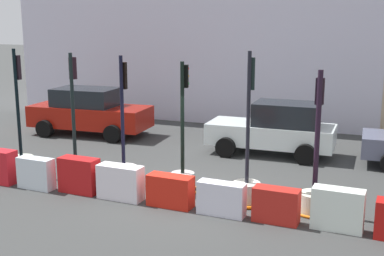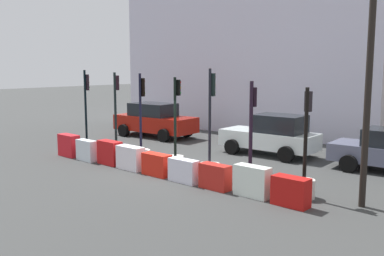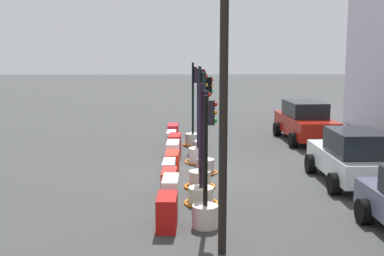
{
  "view_description": "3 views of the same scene",
  "coord_description": "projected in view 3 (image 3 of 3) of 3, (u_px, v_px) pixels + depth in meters",
  "views": [
    {
      "loc": [
        4.63,
        -11.46,
        4.39
      ],
      "look_at": [
        -0.03,
        0.6,
        1.6
      ],
      "focal_mm": 47.65,
      "sensor_mm": 36.0,
      "label": 1
    },
    {
      "loc": [
        10.31,
        -11.38,
        3.73
      ],
      "look_at": [
        0.52,
        0.36,
        1.56
      ],
      "focal_mm": 40.7,
      "sensor_mm": 36.0,
      "label": 2
    },
    {
      "loc": [
        16.63,
        -0.68,
        4.28
      ],
      "look_at": [
        0.64,
        -0.28,
        1.68
      ],
      "focal_mm": 47.57,
      "sensor_mm": 36.0,
      "label": 3
    }
  ],
  "objects": [
    {
      "name": "car_red_compact",
      "position": [
        305.0,
        121.0,
        22.98
      ],
      "size": [
        4.66,
        2.32,
        1.79
      ],
      "color": "#9C160C",
      "rests_on": "ground_plane"
    },
    {
      "name": "traffic_light_5",
      "position": [
        201.0,
        185.0,
        13.82
      ],
      "size": [
        0.93,
        0.93,
        3.29
      ],
      "color": "beige",
      "rests_on": "ground_plane"
    },
    {
      "name": "traffic_light_0",
      "position": [
        193.0,
        134.0,
        21.97
      ],
      "size": [
        0.87,
        0.87,
        3.58
      ],
      "color": "beige",
      "rests_on": "ground_plane"
    },
    {
      "name": "construction_barrier_2",
      "position": [
        175.0,
        146.0,
        19.56
      ],
      "size": [
        1.06,
        0.48,
        0.91
      ],
      "color": "red",
      "rests_on": "ground_plane"
    },
    {
      "name": "construction_barrier_0",
      "position": [
        173.0,
        135.0,
        22.03
      ],
      "size": [
        1.06,
        0.47,
        0.92
      ],
      "color": "red",
      "rests_on": "ground_plane"
    },
    {
      "name": "construction_barrier_1",
      "position": [
        171.0,
        141.0,
        20.77
      ],
      "size": [
        1.01,
        0.4,
        0.83
      ],
      "color": "silver",
      "rests_on": "ground_plane"
    },
    {
      "name": "traffic_light_6",
      "position": [
        206.0,
        202.0,
        12.04
      ],
      "size": [
        0.63,
        0.63,
        3.16
      ],
      "color": "beige",
      "rests_on": "ground_plane"
    },
    {
      "name": "construction_barrier_7",
      "position": [
        171.0,
        194.0,
        13.22
      ],
      "size": [
        1.09,
        0.45,
        0.9
      ],
      "color": "silver",
      "rests_on": "ground_plane"
    },
    {
      "name": "construction_barrier_3",
      "position": [
        173.0,
        154.0,
        18.35
      ],
      "size": [
        1.17,
        0.48,
        0.86
      ],
      "color": "white",
      "rests_on": "ground_plane"
    },
    {
      "name": "construction_barrier_4",
      "position": [
        172.0,
        163.0,
        17.03
      ],
      "size": [
        1.12,
        0.48,
        0.76
      ],
      "color": "red",
      "rests_on": "ground_plane"
    },
    {
      "name": "traffic_light_3",
      "position": [
        206.0,
        157.0,
        17.16
      ],
      "size": [
        0.84,
        0.84,
        3.35
      ],
      "color": "#BBB1AF",
      "rests_on": "ground_plane"
    },
    {
      "name": "construction_barrier_6",
      "position": [
        169.0,
        184.0,
        14.51
      ],
      "size": [
        1.02,
        0.45,
        0.77
      ],
      "color": "red",
      "rests_on": "ground_plane"
    },
    {
      "name": "traffic_light_1",
      "position": [
        200.0,
        137.0,
        20.3
      ],
      "size": [
        0.6,
        0.6,
        3.49
      ],
      "color": "#ACABAA",
      "rests_on": "ground_plane"
    },
    {
      "name": "car_white_van",
      "position": [
        351.0,
        157.0,
        15.8
      ],
      "size": [
        4.11,
        2.03,
        1.75
      ],
      "color": "silver",
      "rests_on": "ground_plane"
    },
    {
      "name": "construction_barrier_5",
      "position": [
        169.0,
        173.0,
        15.74
      ],
      "size": [
        1.11,
        0.41,
        0.77
      ],
      "color": "silver",
      "rests_on": "ground_plane"
    },
    {
      "name": "traffic_light_4",
      "position": [
        200.0,
        171.0,
        15.41
      ],
      "size": [
        0.95,
        0.95,
        3.66
      ],
      "color": "beige",
      "rests_on": "ground_plane"
    },
    {
      "name": "street_lamp_post",
      "position": [
        224.0,
        72.0,
        10.01
      ],
      "size": [
        0.36,
        0.36,
        6.59
      ],
      "color": "black",
      "rests_on": "ground_plane"
    },
    {
      "name": "construction_barrier_8",
      "position": [
        167.0,
        212.0,
        12.0
      ],
      "size": [
        1.02,
        0.5,
        0.8
      ],
      "color": "#B41310",
      "rests_on": "ground_plane"
    },
    {
      "name": "traffic_light_2",
      "position": [
        198.0,
        150.0,
        18.76
      ],
      "size": [
        0.99,
        0.99,
        3.47
      ],
      "color": "silver",
      "rests_on": "ground_plane"
    },
    {
      "name": "ground_plane",
      "position": [
        200.0,
        174.0,
        17.12
      ],
      "size": [
        120.0,
        120.0,
        0.0
      ],
      "primitive_type": "plane",
      "color": "#393A3A"
    }
  ]
}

